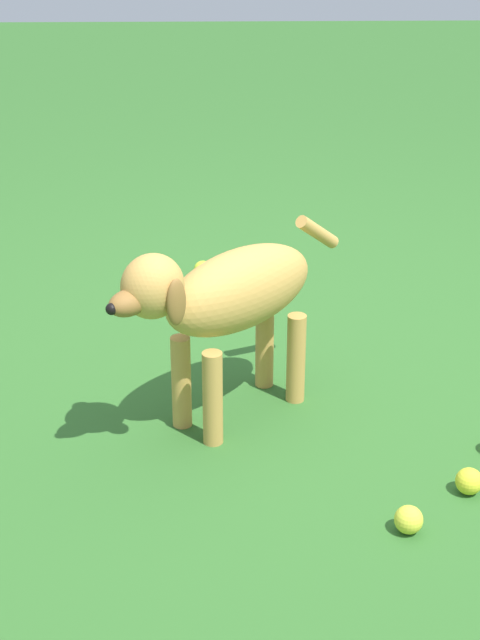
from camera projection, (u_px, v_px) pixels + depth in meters
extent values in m
plane|color=#2D6026|center=(318.00, 372.00, 2.88)|extent=(14.00, 14.00, 0.00)
ellipsoid|color=#C69347|center=(240.00, 289.00, 2.52)|extent=(0.47, 0.48, 0.21)
cylinder|color=#C69347|center=(213.00, 398.00, 2.48)|extent=(0.05, 0.05, 0.26)
cylinder|color=#C69347|center=(181.00, 382.00, 2.56)|extent=(0.05, 0.05, 0.26)
cylinder|color=#C69347|center=(296.00, 358.00, 2.68)|extent=(0.05, 0.05, 0.26)
cylinder|color=#C69347|center=(265.00, 344.00, 2.76)|extent=(0.05, 0.05, 0.26)
ellipsoid|color=#C69347|center=(153.00, 286.00, 2.30)|extent=(0.21, 0.21, 0.16)
ellipsoid|color=olive|center=(129.00, 303.00, 2.26)|extent=(0.13, 0.13, 0.06)
sphere|color=black|center=(112.00, 309.00, 2.23)|extent=(0.03, 0.03, 0.03)
ellipsoid|color=olive|center=(176.00, 302.00, 2.26)|extent=(0.06, 0.06, 0.12)
ellipsoid|color=olive|center=(135.00, 284.00, 2.36)|extent=(0.06, 0.06, 0.12)
cylinder|color=#C69347|center=(317.00, 232.00, 2.68)|extent=(0.13, 0.14, 0.13)
sphere|color=yellow|center=(469.00, 481.00, 2.32)|extent=(0.07, 0.07, 0.07)
sphere|color=#CCE12F|center=(203.00, 270.00, 3.52)|extent=(0.07, 0.07, 0.07)
sphere|color=yellow|center=(409.00, 520.00, 2.19)|extent=(0.07, 0.07, 0.07)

